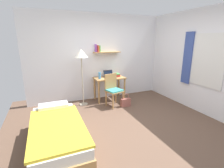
# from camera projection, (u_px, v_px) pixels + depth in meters

# --- Properties ---
(ground_plane) EXTENTS (5.28, 5.28, 0.00)m
(ground_plane) POSITION_uv_depth(u_px,v_px,m) (131.00, 125.00, 3.65)
(ground_plane) COLOR brown
(wall_back) EXTENTS (4.40, 0.27, 2.60)m
(wall_back) POSITION_uv_depth(u_px,v_px,m) (100.00, 57.00, 5.11)
(wall_back) COLOR white
(wall_back) RESTS_ON ground_plane
(wall_right) EXTENTS (0.10, 4.40, 2.60)m
(wall_right) POSITION_uv_depth(u_px,v_px,m) (204.00, 62.00, 4.06)
(wall_right) COLOR white
(wall_right) RESTS_ON ground_plane
(bed) EXTENTS (0.85, 1.85, 0.54)m
(bed) POSITION_uv_depth(u_px,v_px,m) (58.00, 134.00, 2.88)
(bed) COLOR #B2844C
(bed) RESTS_ON ground_plane
(desk) EXTENTS (0.93, 0.52, 0.71)m
(desk) POSITION_uv_depth(u_px,v_px,m) (109.00, 82.00, 5.08)
(desk) COLOR #B2844C
(desk) RESTS_ON ground_plane
(desk_chair) EXTENTS (0.51, 0.49, 0.91)m
(desk_chair) POSITION_uv_depth(u_px,v_px,m) (113.00, 89.00, 4.64)
(desk_chair) COLOR #B2844C
(desk_chair) RESTS_ON ground_plane
(standing_lamp) EXTENTS (0.37, 0.37, 1.59)m
(standing_lamp) POSITION_uv_depth(u_px,v_px,m) (81.00, 57.00, 4.44)
(standing_lamp) COLOR #B2A893
(standing_lamp) RESTS_ON ground_plane
(laptop) EXTENTS (0.30, 0.23, 0.21)m
(laptop) POSITION_uv_depth(u_px,v_px,m) (109.00, 76.00, 5.06)
(laptop) COLOR black
(laptop) RESTS_ON desk
(water_bottle) EXTENTS (0.07, 0.07, 0.20)m
(water_bottle) POSITION_uv_depth(u_px,v_px,m) (100.00, 76.00, 4.84)
(water_bottle) COLOR #4C99DB
(water_bottle) RESTS_ON desk
(book_stack) EXTENTS (0.17, 0.24, 0.10)m
(book_stack) POSITION_uv_depth(u_px,v_px,m) (117.00, 75.00, 5.18)
(book_stack) COLOR #D13D38
(book_stack) RESTS_ON desk
(handbag) EXTENTS (0.28, 0.12, 0.38)m
(handbag) POSITION_uv_depth(u_px,v_px,m) (126.00, 102.00, 4.67)
(handbag) COLOR #99564C
(handbag) RESTS_ON ground_plane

